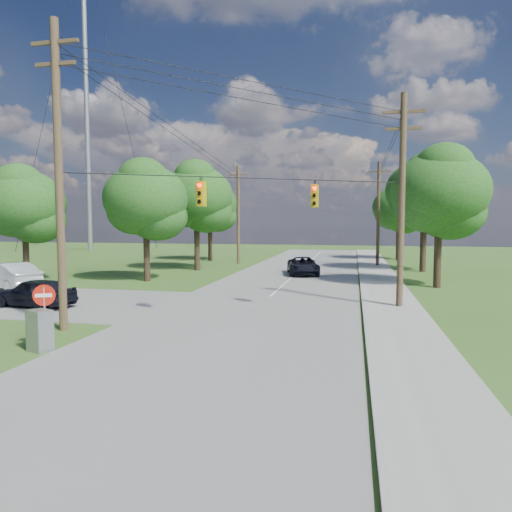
% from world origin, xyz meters
% --- Properties ---
extents(ground, '(140.00, 140.00, 0.00)m').
position_xyz_m(ground, '(0.00, 0.00, 0.00)').
color(ground, '#3A5B1E').
rests_on(ground, ground).
extents(main_road, '(10.00, 100.00, 0.03)m').
position_xyz_m(main_road, '(2.00, 5.00, 0.01)').
color(main_road, gray).
rests_on(main_road, ground).
extents(sidewalk_east, '(2.60, 100.00, 0.12)m').
position_xyz_m(sidewalk_east, '(8.70, 5.00, 0.06)').
color(sidewalk_east, '#A6A49C').
rests_on(sidewalk_east, ground).
extents(pole_sw, '(2.00, 0.32, 12.00)m').
position_xyz_m(pole_sw, '(-4.60, 0.40, 6.23)').
color(pole_sw, brown).
rests_on(pole_sw, ground).
extents(pole_ne, '(2.00, 0.32, 10.50)m').
position_xyz_m(pole_ne, '(8.90, 8.00, 5.47)').
color(pole_ne, brown).
rests_on(pole_ne, ground).
extents(pole_north_e, '(2.00, 0.32, 10.00)m').
position_xyz_m(pole_north_e, '(8.90, 30.00, 5.13)').
color(pole_north_e, brown).
rests_on(pole_north_e, ground).
extents(pole_north_w, '(2.00, 0.32, 10.00)m').
position_xyz_m(pole_north_w, '(-5.00, 30.00, 5.13)').
color(pole_north_w, brown).
rests_on(pole_north_w, ground).
extents(power_lines, '(13.93, 29.62, 4.93)m').
position_xyz_m(power_lines, '(1.50, 11.54, 9.15)').
color(power_lines, black).
rests_on(power_lines, ground).
extents(traffic_signals, '(4.91, 3.27, 1.05)m').
position_xyz_m(traffic_signals, '(2.55, 4.43, 5.50)').
color(traffic_signals, '#C3A20B').
rests_on(traffic_signals, ground).
extents(radio_mast, '(0.70, 0.70, 45.00)m').
position_xyz_m(radio_mast, '(-32.00, 46.00, 22.50)').
color(radio_mast, '#939598').
rests_on(radio_mast, ground).
extents(tree_w_near, '(6.00, 6.00, 8.40)m').
position_xyz_m(tree_w_near, '(-8.00, 15.00, 5.92)').
color(tree_w_near, '#3C2D1E').
rests_on(tree_w_near, ground).
extents(tree_w_mid, '(6.40, 6.40, 9.22)m').
position_xyz_m(tree_w_mid, '(-7.00, 23.00, 6.58)').
color(tree_w_mid, '#3C2D1E').
rests_on(tree_w_mid, ground).
extents(tree_w_far, '(6.00, 6.00, 8.73)m').
position_xyz_m(tree_w_far, '(-9.00, 33.00, 6.25)').
color(tree_w_far, '#3C2D1E').
rests_on(tree_w_far, ground).
extents(tree_e_near, '(6.20, 6.20, 8.81)m').
position_xyz_m(tree_e_near, '(12.00, 16.00, 6.25)').
color(tree_e_near, '#3C2D1E').
rests_on(tree_e_near, ground).
extents(tree_e_mid, '(6.60, 6.60, 9.64)m').
position_xyz_m(tree_e_mid, '(12.50, 26.00, 6.91)').
color(tree_e_mid, '#3C2D1E').
rests_on(tree_e_mid, ground).
extents(tree_e_far, '(5.80, 5.80, 8.32)m').
position_xyz_m(tree_e_far, '(11.50, 38.00, 5.92)').
color(tree_e_far, '#3C2D1E').
rests_on(tree_e_far, ground).
extents(tree_cross_n, '(5.60, 5.60, 7.91)m').
position_xyz_m(tree_cross_n, '(-16.00, 12.50, 5.59)').
color(tree_cross_n, '#3C2D1E').
rests_on(tree_cross_n, ground).
extents(car_cross_dark, '(4.44, 2.23, 1.45)m').
position_xyz_m(car_cross_dark, '(-8.97, 4.35, 0.76)').
color(car_cross_dark, black).
rests_on(car_cross_dark, cross_road).
extents(car_cross_silver, '(5.42, 3.58, 1.69)m').
position_xyz_m(car_cross_silver, '(-14.76, 9.30, 0.88)').
color(car_cross_silver, silver).
rests_on(car_cross_silver, cross_road).
extents(car_main_north, '(3.29, 5.45, 1.41)m').
position_xyz_m(car_main_north, '(2.63, 21.33, 0.74)').
color(car_main_north, black).
rests_on(car_main_north, main_road).
extents(control_cabinet, '(0.92, 0.80, 1.38)m').
position_xyz_m(control_cabinet, '(-3.50, -2.42, 0.69)').
color(control_cabinet, '#939598').
rests_on(control_cabinet, ground).
extents(do_not_enter_sign, '(0.68, 0.33, 2.19)m').
position_xyz_m(do_not_enter_sign, '(-3.50, -2.15, 1.61)').
color(do_not_enter_sign, '#939598').
rests_on(do_not_enter_sign, ground).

